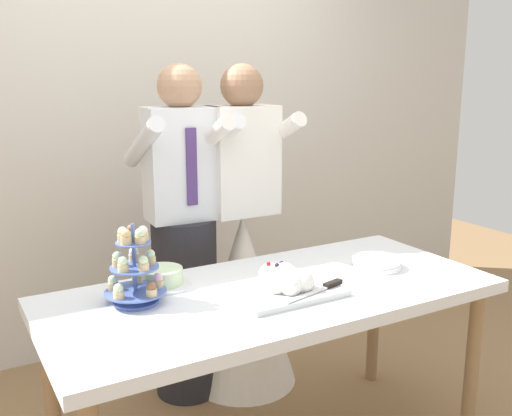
% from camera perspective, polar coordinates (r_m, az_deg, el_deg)
% --- Properties ---
extents(rear_wall, '(5.20, 0.10, 2.90)m').
position_cam_1_polar(rear_wall, '(3.51, -10.86, 10.17)').
color(rear_wall, beige).
rests_on(rear_wall, ground_plane).
extents(dessert_table, '(1.80, 0.80, 0.78)m').
position_cam_1_polar(dessert_table, '(2.36, 1.73, -9.60)').
color(dessert_table, silver).
rests_on(dessert_table, ground_plane).
extents(cupcake_stand, '(0.23, 0.23, 0.31)m').
position_cam_1_polar(cupcake_stand, '(2.20, -11.82, -5.97)').
color(cupcake_stand, '#4C66B2').
rests_on(cupcake_stand, dessert_table).
extents(main_cake_tray, '(0.43, 0.31, 0.13)m').
position_cam_1_polar(main_cake_tray, '(2.28, 2.83, -7.36)').
color(main_cake_tray, silver).
rests_on(main_cake_tray, dessert_table).
extents(plate_stack, '(0.21, 0.21, 0.04)m').
position_cam_1_polar(plate_stack, '(2.63, 11.77, -5.29)').
color(plate_stack, white).
rests_on(plate_stack, dessert_table).
extents(round_cake, '(0.24, 0.24, 0.07)m').
position_cam_1_polar(round_cake, '(2.39, -9.21, -6.78)').
color(round_cake, white).
rests_on(round_cake, dessert_table).
extents(person_groom, '(0.48, 0.51, 1.66)m').
position_cam_1_polar(person_groom, '(2.90, -7.04, -4.39)').
color(person_groom, '#232328').
rests_on(person_groom, ground_plane).
extents(person_bride, '(0.56, 0.56, 1.66)m').
position_cam_1_polar(person_bride, '(3.04, -1.30, -6.75)').
color(person_bride, white).
rests_on(person_bride, ground_plane).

